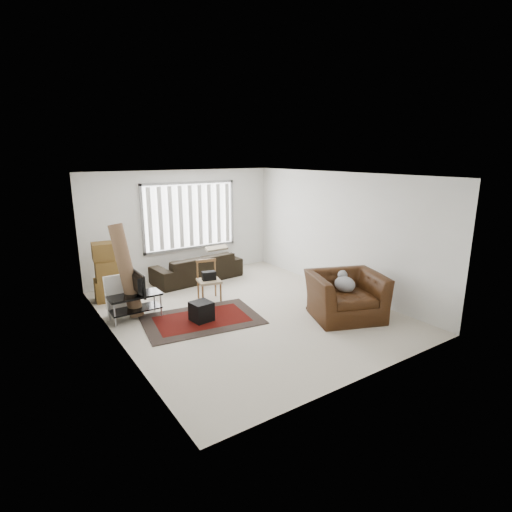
% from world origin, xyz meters
% --- Properties ---
extents(room, '(6.00, 6.02, 2.71)m').
position_xyz_m(room, '(0.03, 0.51, 1.76)').
color(room, beige).
rests_on(room, ground).
extents(persian_rug, '(2.35, 1.74, 0.02)m').
position_xyz_m(persian_rug, '(-0.93, 0.12, 0.01)').
color(persian_rug, black).
rests_on(persian_rug, ground).
extents(tv_stand, '(0.97, 0.44, 0.49)m').
position_xyz_m(tv_stand, '(-1.95, 0.88, 0.35)').
color(tv_stand, black).
rests_on(tv_stand, ground).
extents(tv, '(0.10, 0.79, 0.45)m').
position_xyz_m(tv, '(-1.95, 0.88, 0.71)').
color(tv, black).
rests_on(tv, tv_stand).
extents(subwoofer, '(0.41, 0.41, 0.36)m').
position_xyz_m(subwoofer, '(-0.96, 0.07, 0.20)').
color(subwoofer, black).
rests_on(subwoofer, persian_rug).
extents(moving_boxes, '(0.57, 0.53, 1.27)m').
position_xyz_m(moving_boxes, '(-2.13, 2.23, 0.59)').
color(moving_boxes, brown).
rests_on(moving_boxes, ground).
extents(white_flatpack, '(0.61, 0.22, 0.78)m').
position_xyz_m(white_flatpack, '(-2.07, 1.34, 0.39)').
color(white_flatpack, silver).
rests_on(white_flatpack, ground).
extents(rolled_rug, '(0.56, 0.68, 1.83)m').
position_xyz_m(rolled_rug, '(-2.01, 1.11, 0.91)').
color(rolled_rug, brown).
rests_on(rolled_rug, ground).
extents(sofa, '(2.30, 1.14, 0.86)m').
position_xyz_m(sofa, '(0.11, 2.45, 0.43)').
color(sofa, black).
rests_on(sofa, ground).
extents(side_chair, '(0.55, 0.55, 0.87)m').
position_xyz_m(side_chair, '(-0.31, 1.01, 0.48)').
color(side_chair, '#9D8766').
rests_on(side_chair, ground).
extents(armchair, '(1.67, 1.57, 0.99)m').
position_xyz_m(armchair, '(1.45, -1.29, 0.50)').
color(armchair, '#351B0A').
rests_on(armchair, ground).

